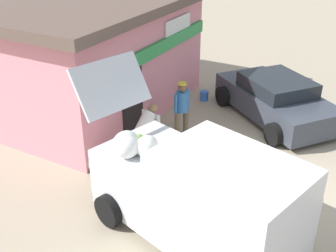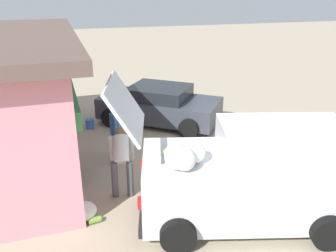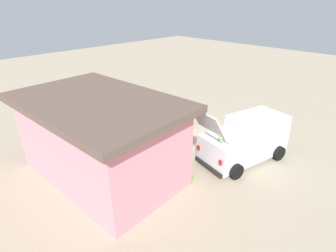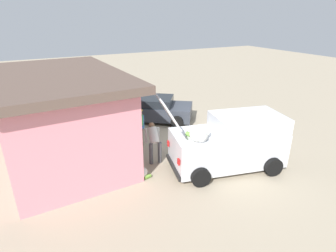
# 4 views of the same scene
# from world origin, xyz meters

# --- Properties ---
(ground_plane) EXTENTS (60.00, 60.00, 0.00)m
(ground_plane) POSITION_xyz_m (0.00, 0.00, 0.00)
(ground_plane) COLOR tan
(delivery_van) EXTENTS (2.87, 4.85, 2.93)m
(delivery_van) POSITION_xyz_m (-2.41, 0.44, 1.00)
(delivery_van) COLOR silver
(delivery_van) RESTS_ON ground_plane
(parked_sedan) EXTENTS (3.79, 4.30, 1.27)m
(parked_sedan) POSITION_xyz_m (3.32, 0.91, 0.61)
(parked_sedan) COLOR #383D47
(parked_sedan) RESTS_ON ground_plane
(vendor_standing) EXTENTS (0.56, 0.41, 1.60)m
(vendor_standing) POSITION_xyz_m (0.84, 2.67, 0.91)
(vendor_standing) COLOR #726047
(vendor_standing) RESTS_ON ground_plane
(customer_bending) EXTENTS (0.75, 0.59, 1.50)m
(customer_bending) POSITION_xyz_m (-0.78, 2.76, 0.91)
(customer_bending) COLOR #4C4C51
(customer_bending) RESTS_ON ground_plane
(unloaded_banana_pile) EXTENTS (0.71, 0.72, 0.40)m
(unloaded_banana_pile) POSITION_xyz_m (-1.65, 3.72, 0.19)
(unloaded_banana_pile) COLOR silver
(unloaded_banana_pile) RESTS_ON ground_plane
(paint_bucket) EXTENTS (0.28, 0.28, 0.32)m
(paint_bucket) POSITION_xyz_m (3.36, 3.27, 0.16)
(paint_bucket) COLOR blue
(paint_bucket) RESTS_ON ground_plane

